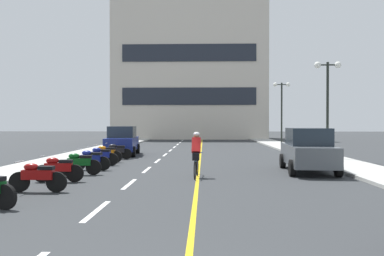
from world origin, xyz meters
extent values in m
plane|color=#2D3033|center=(0.00, 21.00, 0.00)|extent=(140.00, 140.00, 0.00)
cube|color=#A8A8A3|center=(-7.20, 24.00, 0.06)|extent=(2.40, 72.00, 0.12)
cube|color=#A8A8A3|center=(7.20, 24.00, 0.06)|extent=(2.40, 72.00, 0.12)
cube|color=silver|center=(-2.00, 6.00, 0.00)|extent=(0.14, 2.20, 0.01)
cube|color=silver|center=(-2.00, 10.00, 0.00)|extent=(0.14, 2.20, 0.01)
cube|color=silver|center=(-2.00, 14.00, 0.00)|extent=(0.14, 2.20, 0.01)
cube|color=silver|center=(-2.00, 18.00, 0.00)|extent=(0.14, 2.20, 0.01)
cube|color=silver|center=(-2.00, 22.00, 0.00)|extent=(0.14, 2.20, 0.01)
cube|color=silver|center=(-2.00, 26.00, 0.00)|extent=(0.14, 2.20, 0.01)
cube|color=silver|center=(-2.00, 30.00, 0.00)|extent=(0.14, 2.20, 0.01)
cube|color=silver|center=(-2.00, 34.00, 0.00)|extent=(0.14, 2.20, 0.01)
cube|color=silver|center=(-2.00, 38.00, 0.00)|extent=(0.14, 2.20, 0.01)
cube|color=silver|center=(-2.00, 42.00, 0.00)|extent=(0.14, 2.20, 0.01)
cube|color=silver|center=(-2.00, 46.00, 0.00)|extent=(0.14, 2.20, 0.01)
cube|color=gold|center=(0.25, 24.00, 0.00)|extent=(0.12, 66.00, 0.01)
cube|color=beige|center=(-1.35, 48.44, 8.81)|extent=(19.42, 6.89, 17.61)
cube|color=#1E232D|center=(-1.35, 44.95, 5.28)|extent=(16.31, 0.10, 2.11)
cube|color=#1E232D|center=(-1.35, 44.95, 10.57)|extent=(16.31, 0.10, 2.11)
cylinder|color=black|center=(7.23, 18.76, 2.74)|extent=(0.14, 0.14, 5.23)
cylinder|color=black|center=(7.23, 18.76, 5.20)|extent=(1.10, 0.08, 0.08)
sphere|color=white|center=(6.68, 18.76, 5.20)|extent=(0.36, 0.36, 0.36)
sphere|color=white|center=(7.78, 18.76, 5.20)|extent=(0.36, 0.36, 0.36)
cylinder|color=black|center=(7.16, 31.09, 2.80)|extent=(0.14, 0.14, 5.36)
cylinder|color=black|center=(7.16, 31.09, 5.33)|extent=(1.10, 0.08, 0.08)
sphere|color=white|center=(6.61, 31.09, 5.33)|extent=(0.36, 0.36, 0.36)
sphere|color=white|center=(7.71, 31.09, 5.33)|extent=(0.36, 0.36, 0.36)
cylinder|color=black|center=(4.02, 14.85, 0.32)|extent=(0.26, 0.65, 0.64)
cylinder|color=black|center=(5.72, 14.74, 0.32)|extent=(0.26, 0.65, 0.64)
cylinder|color=black|center=(3.83, 12.06, 0.32)|extent=(0.26, 0.65, 0.64)
cylinder|color=black|center=(5.53, 11.94, 0.32)|extent=(0.26, 0.65, 0.64)
cube|color=#4C5156|center=(4.78, 13.40, 0.72)|extent=(1.98, 4.31, 0.80)
cube|color=#1E2833|center=(4.78, 13.40, 1.47)|extent=(1.71, 2.30, 0.70)
cylinder|color=black|center=(-5.62, 22.97, 0.32)|extent=(0.27, 0.65, 0.64)
cylinder|color=black|center=(-3.93, 23.10, 0.32)|extent=(0.27, 0.65, 0.64)
cylinder|color=black|center=(-5.41, 20.18, 0.32)|extent=(0.27, 0.65, 0.64)
cylinder|color=black|center=(-3.71, 20.31, 0.32)|extent=(0.27, 0.65, 0.64)
cube|color=navy|center=(-4.67, 21.64, 0.72)|extent=(2.02, 4.32, 0.80)
cube|color=#1E2833|center=(-4.67, 21.64, 1.47)|extent=(1.72, 2.31, 0.70)
cylinder|color=black|center=(-4.16, 6.05, 0.30)|extent=(0.60, 0.28, 0.60)
cylinder|color=black|center=(-4.93, 8.37, 0.30)|extent=(0.60, 0.11, 0.60)
cylinder|color=black|center=(-3.83, 8.38, 0.30)|extent=(0.60, 0.11, 0.60)
cube|color=maroon|center=(-4.38, 8.37, 0.52)|extent=(0.90, 0.29, 0.28)
ellipsoid|color=maroon|center=(-4.58, 8.37, 0.74)|extent=(0.44, 0.24, 0.22)
cube|color=black|center=(-4.13, 8.37, 0.72)|extent=(0.44, 0.24, 0.10)
cylinder|color=silver|center=(-4.93, 8.37, 0.90)|extent=(0.04, 0.60, 0.03)
cylinder|color=black|center=(-5.05, 10.28, 0.30)|extent=(0.61, 0.15, 0.60)
cylinder|color=black|center=(-3.95, 10.37, 0.30)|extent=(0.61, 0.15, 0.60)
cube|color=maroon|center=(-4.50, 10.32, 0.52)|extent=(0.92, 0.35, 0.28)
ellipsoid|color=maroon|center=(-4.70, 10.31, 0.74)|extent=(0.46, 0.27, 0.22)
cube|color=black|center=(-4.25, 10.34, 0.72)|extent=(0.46, 0.27, 0.10)
cylinder|color=silver|center=(-5.05, 10.28, 0.90)|extent=(0.08, 0.60, 0.03)
cylinder|color=black|center=(-4.92, 12.15, 0.30)|extent=(0.60, 0.13, 0.60)
cylinder|color=black|center=(-3.82, 12.21, 0.30)|extent=(0.60, 0.13, 0.60)
cube|color=#0C4C19|center=(-4.37, 12.18, 0.52)|extent=(0.91, 0.33, 0.28)
ellipsoid|color=#0C4C19|center=(-4.57, 12.17, 0.74)|extent=(0.45, 0.26, 0.22)
cube|color=black|center=(-4.12, 12.20, 0.72)|extent=(0.45, 0.26, 0.10)
cylinder|color=silver|center=(-4.92, 12.15, 0.90)|extent=(0.06, 0.60, 0.03)
cylinder|color=black|center=(-4.90, 13.80, 0.30)|extent=(0.61, 0.18, 0.60)
cylinder|color=black|center=(-3.81, 13.65, 0.30)|extent=(0.61, 0.18, 0.60)
cube|color=navy|center=(-4.35, 13.73, 0.52)|extent=(0.93, 0.40, 0.28)
ellipsoid|color=navy|center=(-4.55, 13.75, 0.74)|extent=(0.47, 0.30, 0.22)
cube|color=black|center=(-4.11, 13.69, 0.72)|extent=(0.47, 0.30, 0.10)
cylinder|color=silver|center=(-4.90, 13.80, 0.90)|extent=(0.11, 0.60, 0.03)
cylinder|color=black|center=(-4.99, 15.70, 0.30)|extent=(0.61, 0.15, 0.60)
cylinder|color=black|center=(-3.90, 15.61, 0.30)|extent=(0.61, 0.15, 0.60)
cube|color=navy|center=(-4.45, 15.65, 0.52)|extent=(0.92, 0.35, 0.28)
ellipsoid|color=navy|center=(-4.65, 15.67, 0.74)|extent=(0.46, 0.27, 0.22)
cube|color=black|center=(-4.20, 15.63, 0.72)|extent=(0.46, 0.27, 0.10)
cylinder|color=silver|center=(-4.99, 15.70, 0.90)|extent=(0.08, 0.60, 0.03)
cylinder|color=black|center=(-5.10, 17.12, 0.30)|extent=(0.61, 0.16, 0.60)
cylinder|color=black|center=(-4.01, 17.02, 0.30)|extent=(0.61, 0.16, 0.60)
cube|color=orange|center=(-4.56, 17.07, 0.52)|extent=(0.92, 0.37, 0.28)
ellipsoid|color=orange|center=(-4.76, 17.09, 0.74)|extent=(0.46, 0.28, 0.22)
cube|color=black|center=(-4.31, 17.05, 0.72)|extent=(0.46, 0.28, 0.10)
cylinder|color=silver|center=(-5.10, 17.12, 0.90)|extent=(0.09, 0.60, 0.03)
cylinder|color=black|center=(-4.94, 18.73, 0.30)|extent=(0.61, 0.17, 0.60)
cylinder|color=black|center=(-3.85, 18.85, 0.30)|extent=(0.61, 0.17, 0.60)
cube|color=black|center=(-4.40, 18.79, 0.52)|extent=(0.93, 0.38, 0.28)
ellipsoid|color=black|center=(-4.60, 18.77, 0.74)|extent=(0.46, 0.29, 0.22)
cube|color=black|center=(-4.15, 18.82, 0.72)|extent=(0.46, 0.29, 0.10)
cylinder|color=silver|center=(-4.94, 18.73, 0.90)|extent=(0.10, 0.60, 0.03)
torus|color=black|center=(0.22, 12.24, 0.34)|extent=(0.09, 0.72, 0.72)
torus|color=black|center=(0.15, 11.20, 0.34)|extent=(0.09, 0.72, 0.72)
cylinder|color=blue|center=(0.19, 11.70, 0.64)|extent=(0.10, 0.95, 0.04)
cube|color=black|center=(0.18, 11.55, 0.86)|extent=(0.11, 0.21, 0.06)
cylinder|color=blue|center=(0.21, 12.14, 0.89)|extent=(0.42, 0.06, 0.03)
cube|color=black|center=(0.18, 11.60, 0.79)|extent=(0.26, 0.37, 0.28)
cube|color=red|center=(0.19, 11.75, 1.19)|extent=(0.35, 0.47, 0.61)
sphere|color=#8C6647|center=(0.20, 11.88, 1.54)|extent=(0.20, 0.20, 0.20)
ellipsoid|color=white|center=(0.20, 11.88, 1.61)|extent=(0.24, 0.26, 0.16)
camera|label=1|loc=(0.48, -2.99, 2.03)|focal=36.90mm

